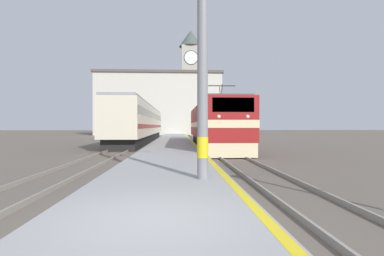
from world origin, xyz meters
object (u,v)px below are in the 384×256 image
object	(u,v)px
catenary_mast	(205,58)
clock_tower	(191,78)
locomotive_train	(213,125)
passenger_train	(142,123)

from	to	relation	value
catenary_mast	clock_tower	bearing A→B (deg)	87.77
locomotive_train	passenger_train	world-z (taller)	locomotive_train
locomotive_train	clock_tower	xyz separation A→B (m)	(0.31, 49.12, 11.87)
clock_tower	passenger_train	bearing A→B (deg)	-101.03
locomotive_train	passenger_train	size ratio (longest dim) A/B	0.62
catenary_mast	clock_tower	size ratio (longest dim) A/B	0.27
passenger_train	clock_tower	distance (m)	41.25
passenger_train	clock_tower	bearing A→B (deg)	78.97
catenary_mast	clock_tower	distance (m)	66.95
passenger_train	catenary_mast	world-z (taller)	catenary_mast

